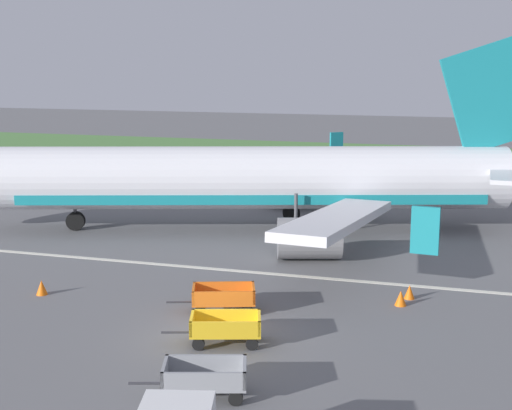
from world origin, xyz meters
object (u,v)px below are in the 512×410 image
at_px(baggage_cart_second_in_row, 225,328).
at_px(baggage_cart_third_in_row, 223,298).
at_px(airplane, 269,179).
at_px(baggage_cart_nearest, 204,378).
at_px(traffic_cone_mid_apron, 42,287).
at_px(traffic_cone_near_plane, 409,292).
at_px(traffic_cone_by_carts, 401,298).

bearing_deg(baggage_cart_second_in_row, baggage_cart_third_in_row, 110.19).
xyz_separation_m(airplane, baggage_cart_second_in_row, (3.32, -17.74, -2.45)).
distance_m(airplane, baggage_cart_nearest, 22.39).
distance_m(baggage_cart_third_in_row, traffic_cone_mid_apron, 8.27).
distance_m(baggage_cart_third_in_row, traffic_cone_near_plane, 8.02).
bearing_deg(baggage_cart_second_in_row, traffic_cone_mid_apron, 162.15).
bearing_deg(baggage_cart_nearest, traffic_cone_by_carts, 64.50).
xyz_separation_m(traffic_cone_near_plane, traffic_cone_mid_apron, (-15.31, -3.97, 0.02)).
xyz_separation_m(baggage_cart_third_in_row, traffic_cone_by_carts, (6.77, 2.84, -0.28)).
bearing_deg(traffic_cone_near_plane, baggage_cart_second_in_row, -129.95).
height_order(airplane, baggage_cart_second_in_row, airplane).
height_order(baggage_cart_nearest, traffic_cone_near_plane, baggage_cart_nearest).
bearing_deg(traffic_cone_mid_apron, airplane, 67.43).
relative_size(traffic_cone_mid_apron, traffic_cone_by_carts, 1.01).
bearing_deg(traffic_cone_by_carts, airplane, 127.28).
bearing_deg(traffic_cone_by_carts, traffic_cone_mid_apron, -168.80).
distance_m(airplane, baggage_cart_second_in_row, 18.21).
height_order(traffic_cone_near_plane, traffic_cone_by_carts, traffic_cone_by_carts).
xyz_separation_m(baggage_cart_third_in_row, traffic_cone_mid_apron, (-8.27, -0.13, -0.28)).
distance_m(baggage_cart_nearest, traffic_cone_mid_apron, 12.47).
bearing_deg(traffic_cone_near_plane, baggage_cart_nearest, -114.64).
relative_size(airplane, traffic_cone_mid_apron, 57.06).
xyz_separation_m(airplane, baggage_cart_third_in_row, (2.16, -14.56, -2.45)).
relative_size(airplane, baggage_cart_nearest, 10.21).
height_order(baggage_cart_second_in_row, traffic_cone_near_plane, baggage_cart_second_in_row).
relative_size(airplane, baggage_cart_second_in_row, 10.22).
height_order(baggage_cart_third_in_row, traffic_cone_mid_apron, baggage_cart_third_in_row).
xyz_separation_m(airplane, traffic_cone_mid_apron, (-6.11, -14.70, -2.73)).
bearing_deg(airplane, traffic_cone_by_carts, -52.72).
bearing_deg(baggage_cart_third_in_row, traffic_cone_mid_apron, -179.07).
bearing_deg(baggage_cart_nearest, airplane, 100.57).
relative_size(baggage_cart_nearest, traffic_cone_mid_apron, 5.59).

